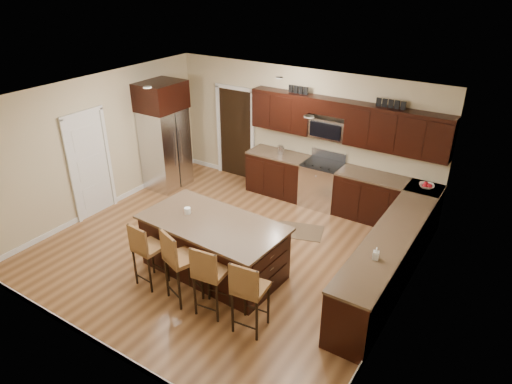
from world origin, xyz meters
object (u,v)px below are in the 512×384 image
Objects in this scene: island at (214,248)px; stool_mid at (178,258)px; stool_right at (209,273)px; refrigerator at (164,135)px; range at (321,184)px; stool_extra at (248,289)px; stool_left at (145,248)px.

island is 2.00× the size of stool_mid.
refrigerator is (-3.42, 2.86, 0.50)m from stool_right.
refrigerator is at bearing 154.73° from stool_mid.
stool_extra is (0.77, -3.88, 0.23)m from range.
stool_mid is 4.07m from refrigerator.
stool_extra is at bearing 4.80° from stool_left.
stool_extra is (1.86, -0.00, 0.03)m from stool_left.
range is 3.97m from stool_extra.
refrigerator reaches higher than stool_mid.
stool_right reaches higher than island.
range is 0.98× the size of stool_extra.
stool_extra is (1.23, -0.85, 0.28)m from island.
range is 3.53m from refrigerator.
refrigerator reaches higher than stool_right.
refrigerator is (-3.30, -1.02, 0.74)m from range.
stool_extra reaches higher than island.
refrigerator is 5.00m from stool_extra.
stool_left is 1.21m from stool_right.
stool_right is at bearing -39.93° from refrigerator.
island is at bearing 117.90° from stool_right.
stool_mid reaches higher than range.
stool_left is at bearing 173.41° from stool_extra.
stool_left is at bearing -52.37° from refrigerator.
stool_right is 1.00× the size of stool_extra.
range is 0.98× the size of stool_right.
island is 2.10× the size of stool_extra.
island is 1.08m from stool_left.
stool_extra is (0.65, 0.00, 0.00)m from stool_right.
stool_mid reaches higher than island.
stool_right is 4.48m from refrigerator.
stool_right is (0.58, -0.85, 0.28)m from island.
refrigerator is at bearing 138.37° from stool_extra.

